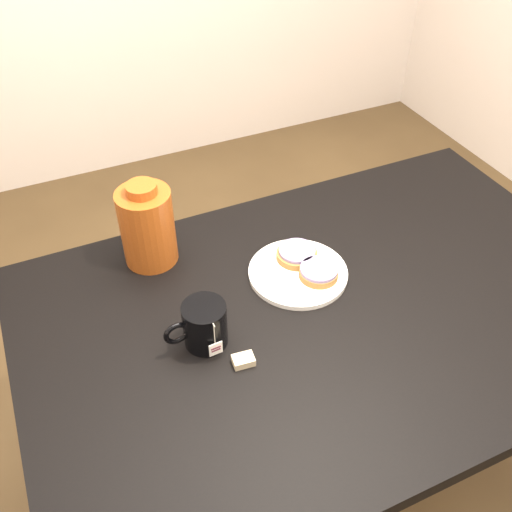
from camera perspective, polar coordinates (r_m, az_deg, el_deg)
name	(u,v)px	position (r m, az deg, el deg)	size (l,w,h in m)	color
ground_plane	(310,468)	(1.94, 5.44, -20.38)	(4.00, 4.00, 0.00)	brown
table	(328,329)	(1.39, 7.18, -7.28)	(1.40, 0.90, 0.75)	black
plate	(298,272)	(1.39, 4.22, -1.61)	(0.24, 0.24, 0.02)	white
bagel_back	(297,254)	(1.41, 4.11, 0.22)	(0.14, 0.14, 0.03)	brown
bagel_front	(319,272)	(1.37, 6.29, -1.61)	(0.10, 0.10, 0.03)	brown
mug	(204,325)	(1.21, -5.23, -6.85)	(0.14, 0.10, 0.10)	black
teabag_pouch	(243,360)	(1.20, -1.27, -10.39)	(0.04, 0.03, 0.02)	#C6B793
bagel_package	(147,226)	(1.39, -10.82, 2.98)	(0.16, 0.16, 0.22)	#6A2A0D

